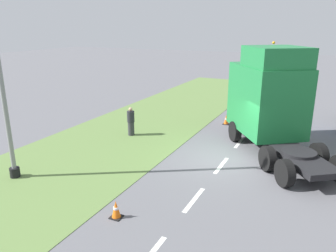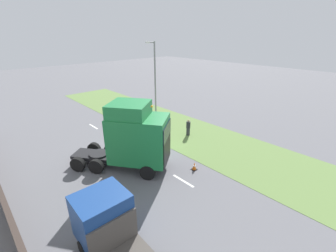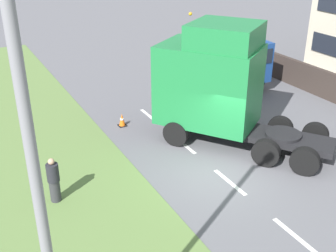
{
  "view_description": "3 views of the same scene",
  "coord_description": "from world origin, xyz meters",
  "px_view_note": "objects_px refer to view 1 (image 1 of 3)",
  "views": [
    {
      "loc": [
        3.52,
        -13.29,
        5.74
      ],
      "look_at": [
        -2.44,
        -0.88,
        1.49
      ],
      "focal_mm": 35.0,
      "sensor_mm": 36.0,
      "label": 1
    },
    {
      "loc": [
        9.12,
        13.94,
        8.93
      ],
      "look_at": [
        -1.72,
        2.41,
        2.43
      ],
      "focal_mm": 24.0,
      "sensor_mm": 36.0,
      "label": 2
    },
    {
      "loc": [
        -7.72,
        -10.6,
        8.01
      ],
      "look_at": [
        -1.06,
        1.88,
        1.32
      ],
      "focal_mm": 45.0,
      "sensor_mm": 36.0,
      "label": 3
    }
  ],
  "objects_px": {
    "lorry_cab": "(269,99)",
    "traffic_cone_trailing": "(116,209)",
    "traffic_cone_lead": "(226,120)",
    "lamp_post": "(2,83)",
    "pedestrian": "(131,122)"
  },
  "relations": [
    {
      "from": "lorry_cab",
      "to": "traffic_cone_trailing",
      "type": "distance_m",
      "value": 9.12
    },
    {
      "from": "lorry_cab",
      "to": "traffic_cone_lead",
      "type": "height_order",
      "value": "lorry_cab"
    },
    {
      "from": "traffic_cone_trailing",
      "to": "lorry_cab",
      "type": "bearing_deg",
      "value": 69.62
    },
    {
      "from": "lamp_post",
      "to": "traffic_cone_lead",
      "type": "bearing_deg",
      "value": 62.99
    },
    {
      "from": "lorry_cab",
      "to": "traffic_cone_lead",
      "type": "relative_size",
      "value": 11.83
    },
    {
      "from": "lamp_post",
      "to": "traffic_cone_lead",
      "type": "distance_m",
      "value": 12.43
    },
    {
      "from": "lamp_post",
      "to": "pedestrian",
      "type": "height_order",
      "value": "lamp_post"
    },
    {
      "from": "lamp_post",
      "to": "pedestrian",
      "type": "relative_size",
      "value": 5.29
    },
    {
      "from": "lamp_post",
      "to": "traffic_cone_trailing",
      "type": "height_order",
      "value": "lamp_post"
    },
    {
      "from": "lorry_cab",
      "to": "lamp_post",
      "type": "distance_m",
      "value": 11.34
    },
    {
      "from": "lorry_cab",
      "to": "pedestrian",
      "type": "distance_m",
      "value": 7.21
    },
    {
      "from": "pedestrian",
      "to": "lamp_post",
      "type": "bearing_deg",
      "value": -101.98
    },
    {
      "from": "pedestrian",
      "to": "traffic_cone_trailing",
      "type": "xyz_separation_m",
      "value": [
        3.8,
        -7.02,
        -0.47
      ]
    },
    {
      "from": "lorry_cab",
      "to": "traffic_cone_trailing",
      "type": "relative_size",
      "value": 11.83
    },
    {
      "from": "lamp_post",
      "to": "traffic_cone_lead",
      "type": "height_order",
      "value": "lamp_post"
    }
  ]
}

